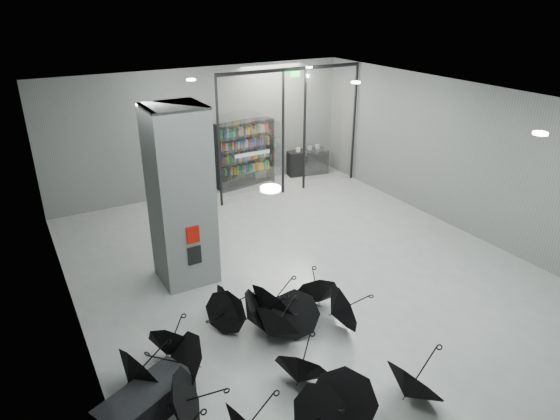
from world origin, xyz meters
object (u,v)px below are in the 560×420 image
shop_counter (307,162)px  umbrella_cluster (265,358)px  bench (146,403)px  bookshelf (245,154)px  column (181,197)px

shop_counter → umbrella_cluster: size_ratio=0.29×
bench → bookshelf: bearing=30.6°
column → bookshelf: size_ratio=1.80×
column → shop_counter: size_ratio=2.73×
bookshelf → shop_counter: 2.56m
umbrella_cluster → bookshelf: bearing=66.0°
bench → shop_counter: size_ratio=1.04×
bookshelf → shop_counter: (2.47, -0.05, -0.67)m
bench → bookshelf: bookshelf is taller
column → bookshelf: column is taller
shop_counter → bookshelf: bearing=-170.3°
bench → bookshelf: size_ratio=0.69×
column → shop_counter: (6.30, 4.70, -1.56)m
bookshelf → column: bearing=-138.6°
bookshelf → shop_counter: size_ratio=1.52×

